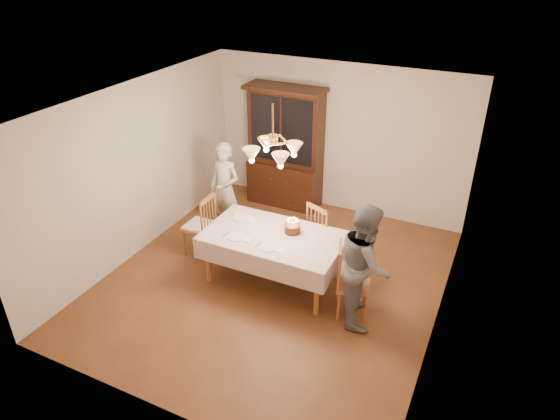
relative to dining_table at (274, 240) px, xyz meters
The scene contains 14 objects.
ground 0.68m from the dining_table, ahead, with size 5.00×5.00×0.00m, color #583019.
room_shell 0.90m from the dining_table, ahead, with size 5.00×5.00×5.00m.
dining_table is the anchor object (origin of this frame).
china_hutch 2.45m from the dining_table, 111.29° to the left, with size 1.38×0.54×2.16m.
chair_far_side 0.92m from the dining_table, 58.92° to the left, with size 0.57×0.56×1.00m.
chair_left_end 1.37m from the dining_table, behind, with size 0.42×0.44×1.00m.
chair_right_end 1.24m from the dining_table, ahead, with size 0.54×0.55×1.00m.
elderly_woman 1.63m from the dining_table, 145.04° to the left, with size 0.56×0.37×1.54m, color beige.
adult_in_grey 1.36m from the dining_table, ahead, with size 0.79×0.61×1.62m, color slate.
birthday_cake 0.29m from the dining_table, 36.51° to the left, with size 0.30×0.30×0.22m.
place_setting_near_left 0.51m from the dining_table, 147.22° to the right, with size 0.39×0.24×0.02m.
place_setting_near_right 0.34m from the dining_table, 72.65° to the right, with size 0.38×0.23×0.02m.
place_setting_far_left 0.66m from the dining_table, 160.22° to the left, with size 0.40×0.25×0.02m.
chandelier 1.29m from the dining_table, 155.46° to the right, with size 0.62×0.62×0.73m.
Camera 1 is at (2.58, -5.19, 4.33)m, focal length 32.00 mm.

